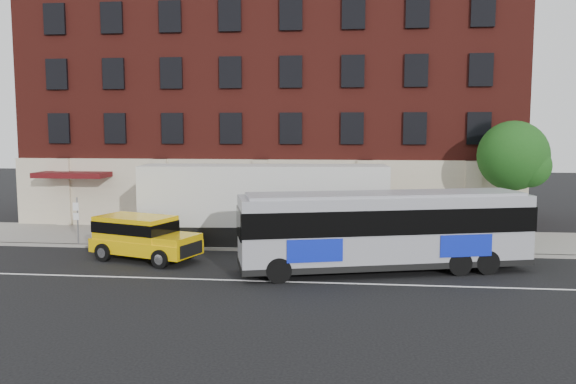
# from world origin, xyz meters

# --- Properties ---
(ground) EXTENTS (120.00, 120.00, 0.00)m
(ground) POSITION_xyz_m (0.00, 0.00, 0.00)
(ground) COLOR black
(ground) RESTS_ON ground
(sidewalk) EXTENTS (60.00, 6.00, 0.15)m
(sidewalk) POSITION_xyz_m (0.00, 9.00, 0.07)
(sidewalk) COLOR gray
(sidewalk) RESTS_ON ground
(kerb) EXTENTS (60.00, 0.25, 0.15)m
(kerb) POSITION_xyz_m (0.00, 6.00, 0.07)
(kerb) COLOR gray
(kerb) RESTS_ON ground
(lane_line) EXTENTS (60.00, 0.12, 0.01)m
(lane_line) POSITION_xyz_m (0.00, 0.50, 0.01)
(lane_line) COLOR white
(lane_line) RESTS_ON ground
(building) EXTENTS (30.00, 12.10, 15.00)m
(building) POSITION_xyz_m (-0.01, 16.92, 7.58)
(building) COLOR #561A14
(building) RESTS_ON sidewalk
(sign_pole) EXTENTS (0.30, 0.20, 2.50)m
(sign_pole) POSITION_xyz_m (-8.50, 6.15, 1.45)
(sign_pole) COLOR gray
(sign_pole) RESTS_ON ground
(street_tree) EXTENTS (3.60, 3.60, 6.20)m
(street_tree) POSITION_xyz_m (13.54, 9.48, 4.41)
(street_tree) COLOR #3C281E
(street_tree) RESTS_ON sidewalk
(city_bus) EXTENTS (12.37, 5.66, 3.32)m
(city_bus) POSITION_xyz_m (6.63, 2.60, 1.83)
(city_bus) COLOR #9898A1
(city_bus) RESTS_ON ground
(yellow_suv) EXTENTS (5.34, 3.53, 1.99)m
(yellow_suv) POSITION_xyz_m (-4.23, 3.62, 1.14)
(yellow_suv) COLOR yellow
(yellow_suv) RESTS_ON ground
(shipping_container) EXTENTS (12.50, 3.54, 4.11)m
(shipping_container) POSITION_xyz_m (0.86, 7.41, 2.03)
(shipping_container) COLOR black
(shipping_container) RESTS_ON ground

